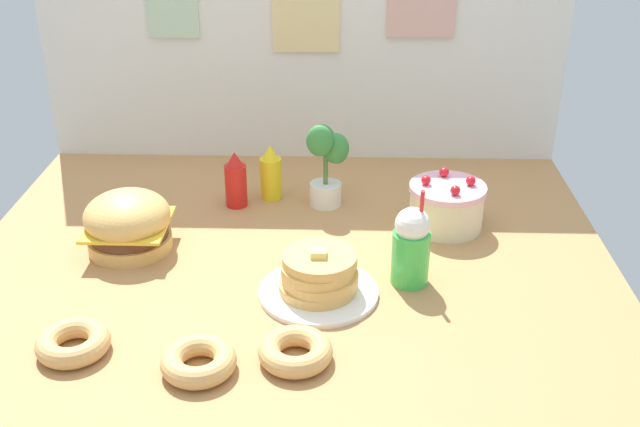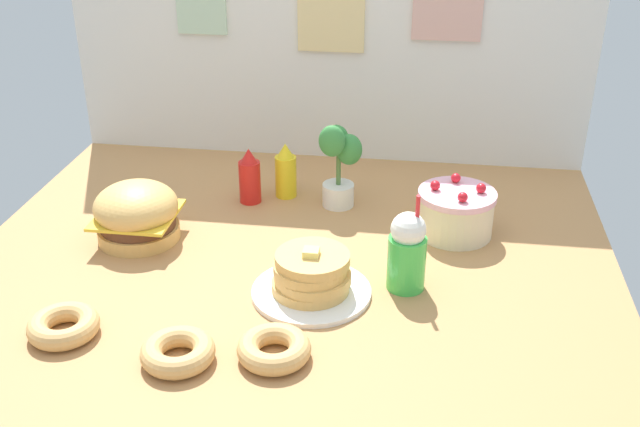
% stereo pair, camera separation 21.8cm
% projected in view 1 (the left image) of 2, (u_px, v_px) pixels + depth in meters
% --- Properties ---
extents(ground_plane, '(1.92, 1.89, 0.02)m').
position_uv_depth(ground_plane, '(287.00, 286.00, 2.15)').
color(ground_plane, '#B27F4C').
extents(back_wall, '(1.92, 0.04, 0.96)m').
position_uv_depth(back_wall, '(302.00, 32.00, 2.76)').
color(back_wall, silver).
rests_on(back_wall, ground_plane).
extents(burger, '(0.26, 0.26, 0.19)m').
position_uv_depth(burger, '(128.00, 223.00, 2.28)').
color(burger, '#DBA859').
rests_on(burger, ground_plane).
extents(pancake_stack, '(0.33, 0.33, 0.14)m').
position_uv_depth(pancake_stack, '(319.00, 278.00, 2.07)').
color(pancake_stack, white).
rests_on(pancake_stack, ground_plane).
extents(layer_cake, '(0.24, 0.24, 0.18)m').
position_uv_depth(layer_cake, '(446.00, 206.00, 2.42)').
color(layer_cake, beige).
rests_on(layer_cake, ground_plane).
extents(ketchup_bottle, '(0.07, 0.07, 0.19)m').
position_uv_depth(ketchup_bottle, '(236.00, 181.00, 2.55)').
color(ketchup_bottle, red).
rests_on(ketchup_bottle, ground_plane).
extents(mustard_bottle, '(0.07, 0.07, 0.19)m').
position_uv_depth(mustard_bottle, '(271.00, 174.00, 2.60)').
color(mustard_bottle, yellow).
rests_on(mustard_bottle, ground_plane).
extents(cream_soda_cup, '(0.11, 0.11, 0.29)m').
position_uv_depth(cream_soda_cup, '(411.00, 246.00, 2.10)').
color(cream_soda_cup, green).
rests_on(cream_soda_cup, ground_plane).
extents(donut_pink_glaze, '(0.18, 0.18, 0.05)m').
position_uv_depth(donut_pink_glaze, '(73.00, 342.00, 1.85)').
color(donut_pink_glaze, tan).
rests_on(donut_pink_glaze, ground_plane).
extents(donut_chocolate, '(0.18, 0.18, 0.05)m').
position_uv_depth(donut_chocolate, '(199.00, 361.00, 1.79)').
color(donut_chocolate, tan).
rests_on(donut_chocolate, ground_plane).
extents(donut_vanilla, '(0.18, 0.18, 0.05)m').
position_uv_depth(donut_vanilla, '(295.00, 351.00, 1.82)').
color(donut_vanilla, tan).
rests_on(donut_vanilla, ground_plane).
extents(potted_plant, '(0.14, 0.12, 0.30)m').
position_uv_depth(potted_plant, '(326.00, 161.00, 2.52)').
color(potted_plant, white).
rests_on(potted_plant, ground_plane).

